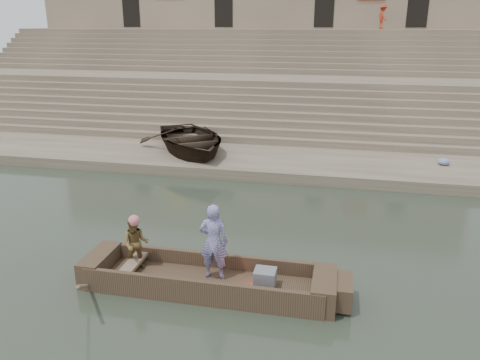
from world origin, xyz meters
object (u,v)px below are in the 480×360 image
(standing_man, at_px, (214,242))
(rowing_man, at_px, (136,244))
(beached_rowboat, at_px, (190,139))
(pedestrian, at_px, (383,17))
(main_rowboat, at_px, (207,284))
(television, at_px, (264,278))

(standing_man, bearing_deg, rowing_man, -3.98)
(beached_rowboat, bearing_deg, pedestrian, 26.53)
(pedestrian, bearing_deg, main_rowboat, 151.73)
(rowing_man, bearing_deg, television, -19.33)
(rowing_man, relative_size, pedestrian, 0.82)
(main_rowboat, relative_size, standing_man, 2.89)
(standing_man, distance_m, beached_rowboat, 10.18)
(beached_rowboat, bearing_deg, main_rowboat, -103.91)
(television, bearing_deg, beached_rowboat, 116.18)
(main_rowboat, xyz_separation_m, television, (1.29, -0.00, 0.31))
(rowing_man, height_order, beached_rowboat, beached_rowboat)
(rowing_man, relative_size, television, 2.71)
(main_rowboat, relative_size, rowing_man, 4.01)
(main_rowboat, distance_m, television, 1.32)
(rowing_man, xyz_separation_m, television, (3.00, -0.18, -0.42))
(rowing_man, relative_size, beached_rowboat, 0.24)
(main_rowboat, bearing_deg, television, -0.00)
(beached_rowboat, bearing_deg, rowing_man, -113.12)
(main_rowboat, relative_size, beached_rowboat, 0.97)
(standing_man, relative_size, beached_rowboat, 0.34)
(television, bearing_deg, pedestrian, 81.61)
(television, height_order, beached_rowboat, beached_rowboat)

